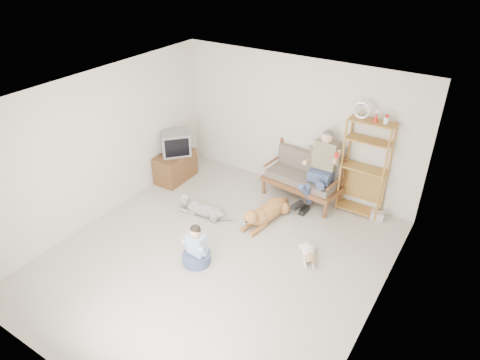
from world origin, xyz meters
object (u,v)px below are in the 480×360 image
Objects in this scene: loveseat at (304,176)px; tv_stand at (175,166)px; golden_retriever at (265,213)px; etagere at (364,167)px.

tv_stand is at bearing -157.04° from loveseat.
loveseat reaches higher than golden_retriever.
loveseat is at bearing 86.90° from golden_retriever.
tv_stand is at bearing -165.80° from etagere.
loveseat is 1.18m from golden_retriever.
loveseat is 1.71× the size of tv_stand.
loveseat is 1.08× the size of golden_retriever.
etagere reaches higher than tv_stand.
etagere is at bearing 11.45° from loveseat.
tv_stand is 2.41m from golden_retriever.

